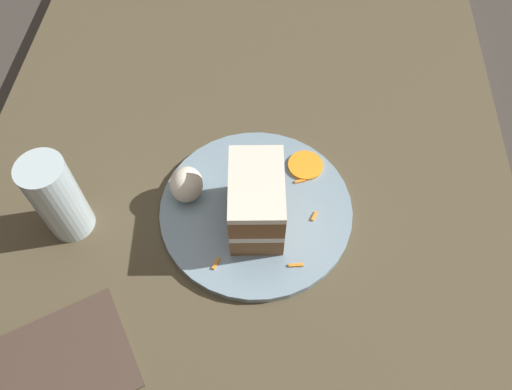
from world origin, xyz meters
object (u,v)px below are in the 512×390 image
plate (256,210)px  cake_slice (256,201)px  menu_card (43,374)px  drinking_glass (60,202)px  cream_dollop (186,184)px  orange_garnish (305,165)px

plate → cake_slice: bearing=-174.1°
cake_slice → menu_card: bearing=-141.6°
drinking_glass → menu_card: 0.21m
cream_dollop → drinking_glass: (-0.05, 0.16, 0.02)m
cake_slice → menu_card: (-0.22, 0.24, -0.06)m
plate → cream_dollop: bearing=80.6°
orange_garnish → menu_card: (-0.32, 0.31, -0.01)m
cream_dollop → orange_garnish: 0.18m
orange_garnish → plate: bearing=138.3°
orange_garnish → drinking_glass: 0.35m
plate → drinking_glass: 0.26m
cream_dollop → cake_slice: bearing=-109.1°
plate → orange_garnish: bearing=-41.7°
cake_slice → drinking_glass: 0.26m
drinking_glass → cream_dollop: bearing=-71.5°
orange_garnish → drinking_glass: bearing=109.2°
drinking_glass → menu_card: size_ratio=0.66×
cream_dollop → plate: bearing=-99.4°
cream_dollop → menu_card: (-0.26, 0.14, -0.04)m
cake_slice → plate: bearing=91.5°
plate → orange_garnish: orange_garnish is taller
menu_card → cream_dollop: bearing=120.5°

